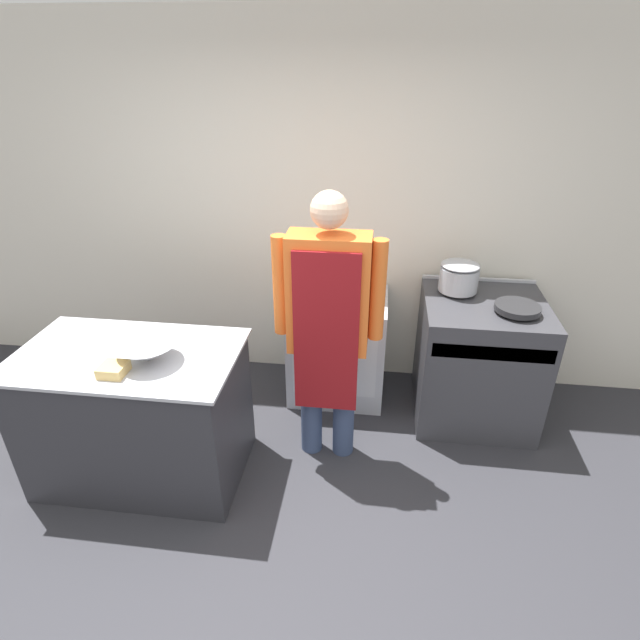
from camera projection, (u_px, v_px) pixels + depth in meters
The scene contains 10 objects.
ground_plane at pixel (267, 602), 2.47m from camera, with size 14.00×14.00×0.00m, color #2D2D33.
wall_back at pixel (321, 214), 3.72m from camera, with size 8.00×0.05×2.70m.
prep_counter at pixel (139, 414), 3.07m from camera, with size 1.29×0.77×0.88m.
stove at pixel (477, 359), 3.60m from camera, with size 0.82×0.79×0.93m.
fridge_unit at pixel (338, 346), 3.84m from camera, with size 0.72×0.59×0.82m.
person_cook at pixel (328, 319), 2.95m from camera, with size 0.66×0.24×1.77m.
mixing_bowl at pixel (147, 352), 2.77m from camera, with size 0.34×0.34×0.12m.
plastic_tub at pixel (113, 370), 2.66m from camera, with size 0.14×0.14×0.06m.
stock_pot at pixel (459, 276), 3.47m from camera, with size 0.27×0.27×0.21m.
saute_pan at pixel (518, 308), 3.23m from camera, with size 0.29×0.29×0.04m.
Camera 1 is at (0.45, -1.48, 2.39)m, focal length 28.00 mm.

